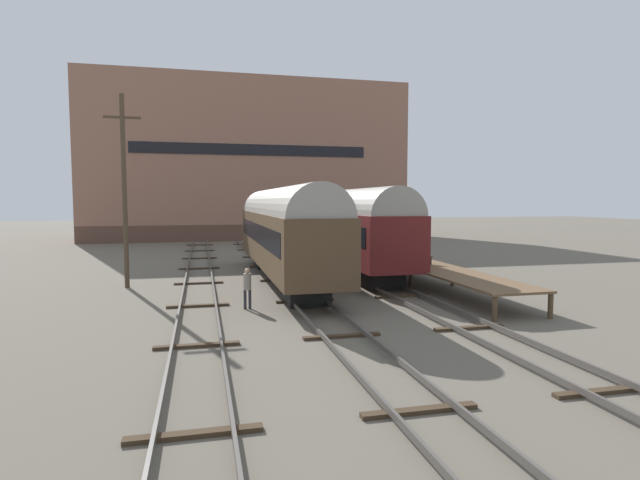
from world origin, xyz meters
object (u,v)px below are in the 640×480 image
train_car_brown (283,228)px  bench (419,256)px  person_worker (247,284)px  utility_pole (124,189)px  train_car_maroon (353,226)px

train_car_brown → bench: (6.89, -2.74, -1.42)m
person_worker → utility_pole: 9.60m
train_car_brown → person_worker: 7.55m
train_car_maroon → bench: bearing=-63.6°
train_car_maroon → bench: train_car_maroon is taller
person_worker → train_car_brown: bearing=68.9°
bench → utility_pole: size_ratio=0.14×
train_car_brown → bench: train_car_brown is taller
train_car_maroon → person_worker: 11.43m
bench → utility_pole: 15.74m
train_car_maroon → person_worker: (-7.25, -8.63, -1.91)m
train_car_brown → utility_pole: (-8.23, -0.16, 2.13)m
person_worker → utility_pole: bearing=130.1°
bench → person_worker: size_ratio=0.82×
train_car_maroon → person_worker: bearing=-130.0°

